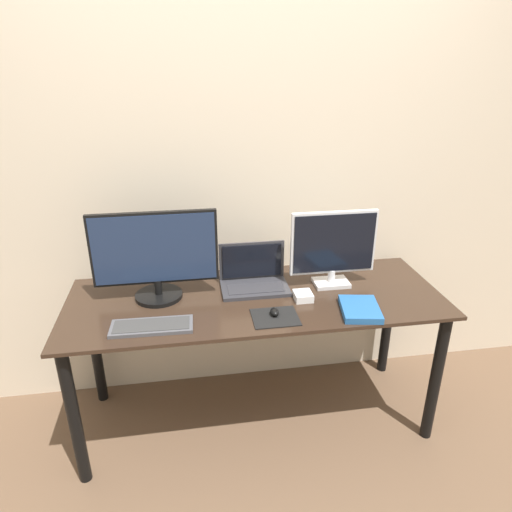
# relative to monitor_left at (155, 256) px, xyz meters

# --- Properties ---
(ground_plane) EXTENTS (12.00, 12.00, 0.00)m
(ground_plane) POSITION_rel_monitor_left_xyz_m (0.47, -0.41, -0.96)
(ground_plane) COLOR brown
(wall_back) EXTENTS (7.00, 0.05, 2.50)m
(wall_back) POSITION_rel_monitor_left_xyz_m (0.47, 0.33, 0.29)
(wall_back) COLOR beige
(wall_back) RESTS_ON ground_plane
(desk) EXTENTS (1.82, 0.68, 0.74)m
(desk) POSITION_rel_monitor_left_xyz_m (0.47, -0.07, -0.34)
(desk) COLOR #332319
(desk) RESTS_ON ground_plane
(monitor_left) EXTENTS (0.59, 0.23, 0.43)m
(monitor_left) POSITION_rel_monitor_left_xyz_m (0.00, 0.00, 0.00)
(monitor_left) COLOR black
(monitor_left) RESTS_ON desk
(monitor_right) EXTENTS (0.43, 0.12, 0.39)m
(monitor_right) POSITION_rel_monitor_left_xyz_m (0.87, 0.00, -0.01)
(monitor_right) COLOR silver
(monitor_right) RESTS_ON desk
(laptop) EXTENTS (0.34, 0.21, 0.22)m
(laptop) POSITION_rel_monitor_left_xyz_m (0.47, 0.04, -0.17)
(laptop) COLOR #333338
(laptop) RESTS_ON desk
(keyboard) EXTENTS (0.35, 0.14, 0.02)m
(keyboard) POSITION_rel_monitor_left_xyz_m (-0.02, -0.28, -0.21)
(keyboard) COLOR #4C4C51
(keyboard) RESTS_ON desk
(mousepad) EXTENTS (0.21, 0.17, 0.00)m
(mousepad) POSITION_rel_monitor_left_xyz_m (0.52, -0.28, -0.22)
(mousepad) COLOR black
(mousepad) RESTS_ON desk
(mouse) EXTENTS (0.04, 0.06, 0.03)m
(mouse) POSITION_rel_monitor_left_xyz_m (0.52, -0.26, -0.20)
(mouse) COLOR black
(mouse) RESTS_ON mousepad
(book) EXTENTS (0.21, 0.25, 0.03)m
(book) POSITION_rel_monitor_left_xyz_m (0.91, -0.29, -0.21)
(book) COLOR #235B9E
(book) RESTS_ON desk
(power_brick) EXTENTS (0.09, 0.09, 0.04)m
(power_brick) POSITION_rel_monitor_left_xyz_m (0.69, -0.13, -0.20)
(power_brick) COLOR white
(power_brick) RESTS_ON desk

